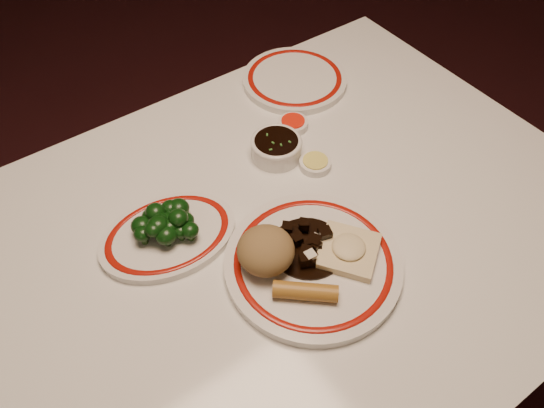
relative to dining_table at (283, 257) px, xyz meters
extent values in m
plane|color=black|center=(0.00, 0.00, -0.66)|extent=(7.00, 7.00, 0.00)
cube|color=white|center=(0.00, 0.00, 0.07)|extent=(1.20, 0.90, 0.04)
cylinder|color=black|center=(-0.54, 0.39, -0.30)|extent=(0.06, 0.06, 0.71)
cylinder|color=black|center=(0.54, 0.39, -0.30)|extent=(0.06, 0.06, 0.71)
cylinder|color=white|center=(-0.01, -0.10, 0.10)|extent=(0.40, 0.40, 0.02)
torus|color=#971107|center=(-0.01, -0.10, 0.11)|extent=(0.35, 0.35, 0.00)
ellipsoid|color=olive|center=(-0.08, -0.05, 0.14)|extent=(0.10, 0.10, 0.07)
cylinder|color=#A97529|center=(-0.06, -0.14, 0.12)|extent=(0.10, 0.09, 0.03)
cube|color=beige|center=(0.05, -0.12, 0.12)|extent=(0.13, 0.13, 0.02)
ellipsoid|color=beige|center=(0.05, -0.12, 0.13)|extent=(0.06, 0.06, 0.02)
cylinder|color=black|center=(0.00, -0.07, 0.11)|extent=(0.13, 0.13, 0.00)
cube|color=black|center=(0.00, -0.08, 0.12)|extent=(0.02, 0.02, 0.02)
cube|color=black|center=(0.01, -0.08, 0.12)|extent=(0.02, 0.02, 0.01)
cube|color=black|center=(0.02, -0.03, 0.12)|extent=(0.02, 0.02, 0.02)
cube|color=black|center=(0.01, -0.08, 0.12)|extent=(0.02, 0.02, 0.02)
cube|color=black|center=(0.00, -0.07, 0.13)|extent=(0.02, 0.02, 0.02)
cube|color=black|center=(0.03, -0.07, 0.13)|extent=(0.03, 0.03, 0.02)
cube|color=black|center=(0.00, -0.07, 0.13)|extent=(0.02, 0.02, 0.02)
cube|color=black|center=(-0.01, -0.02, 0.12)|extent=(0.03, 0.03, 0.02)
cube|color=black|center=(-0.02, -0.10, 0.12)|extent=(0.03, 0.03, 0.02)
cube|color=black|center=(-0.02, -0.08, 0.13)|extent=(0.03, 0.03, 0.02)
cube|color=black|center=(0.00, -0.07, 0.12)|extent=(0.02, 0.02, 0.01)
cube|color=black|center=(-0.03, -0.10, 0.13)|extent=(0.03, 0.03, 0.02)
cube|color=black|center=(0.02, -0.04, 0.13)|extent=(0.02, 0.02, 0.02)
cube|color=black|center=(0.01, -0.07, 0.12)|extent=(0.03, 0.03, 0.02)
cube|color=black|center=(-0.01, -0.09, 0.12)|extent=(0.02, 0.02, 0.02)
cube|color=black|center=(-0.01, -0.05, 0.12)|extent=(0.02, 0.02, 0.02)
cube|color=black|center=(-0.03, -0.04, 0.12)|extent=(0.02, 0.02, 0.02)
cube|color=beige|center=(-0.02, -0.10, 0.13)|extent=(0.02, 0.02, 0.01)
cube|color=beige|center=(0.02, -0.07, 0.12)|extent=(0.02, 0.02, 0.01)
torus|color=#971107|center=(-0.18, 0.10, 0.11)|extent=(0.24, 0.24, 0.00)
cylinder|color=#23471C|center=(-0.17, 0.11, 0.11)|extent=(0.01, 0.01, 0.01)
ellipsoid|color=black|center=(-0.17, 0.11, 0.13)|extent=(0.03, 0.03, 0.02)
cylinder|color=#23471C|center=(-0.14, 0.12, 0.11)|extent=(0.01, 0.01, 0.01)
ellipsoid|color=black|center=(-0.14, 0.12, 0.13)|extent=(0.04, 0.04, 0.03)
cylinder|color=#23471C|center=(-0.21, 0.12, 0.11)|extent=(0.01, 0.01, 0.01)
ellipsoid|color=black|center=(-0.21, 0.12, 0.13)|extent=(0.04, 0.04, 0.03)
cylinder|color=#23471C|center=(-0.22, 0.10, 0.11)|extent=(0.01, 0.01, 0.02)
ellipsoid|color=black|center=(-0.22, 0.10, 0.13)|extent=(0.03, 0.03, 0.02)
cylinder|color=#23471C|center=(-0.19, 0.08, 0.11)|extent=(0.01, 0.01, 0.01)
ellipsoid|color=black|center=(-0.19, 0.08, 0.13)|extent=(0.04, 0.04, 0.03)
cylinder|color=#23471C|center=(-0.16, 0.12, 0.11)|extent=(0.01, 0.01, 0.02)
ellipsoid|color=black|center=(-0.16, 0.12, 0.13)|extent=(0.03, 0.03, 0.02)
cylinder|color=#23471C|center=(-0.16, 0.09, 0.11)|extent=(0.01, 0.01, 0.02)
ellipsoid|color=black|center=(-0.16, 0.09, 0.13)|extent=(0.04, 0.04, 0.03)
cylinder|color=#23471C|center=(-0.19, 0.09, 0.11)|extent=(0.01, 0.01, 0.01)
ellipsoid|color=black|center=(-0.19, 0.09, 0.13)|extent=(0.03, 0.03, 0.02)
cylinder|color=#23471C|center=(-0.19, 0.13, 0.11)|extent=(0.01, 0.01, 0.01)
ellipsoid|color=black|center=(-0.19, 0.13, 0.13)|extent=(0.03, 0.03, 0.02)
cylinder|color=#23471C|center=(-0.15, 0.09, 0.11)|extent=(0.01, 0.01, 0.01)
ellipsoid|color=black|center=(-0.15, 0.09, 0.13)|extent=(0.03, 0.03, 0.03)
cylinder|color=#23471C|center=(-0.17, 0.08, 0.11)|extent=(0.01, 0.01, 0.01)
ellipsoid|color=black|center=(-0.17, 0.08, 0.13)|extent=(0.03, 0.03, 0.02)
cylinder|color=#23471C|center=(-0.16, 0.13, 0.11)|extent=(0.01, 0.01, 0.02)
ellipsoid|color=black|center=(-0.16, 0.13, 0.13)|extent=(0.03, 0.03, 0.03)
cylinder|color=#23471C|center=(-0.17, 0.10, 0.11)|extent=(0.01, 0.01, 0.01)
ellipsoid|color=black|center=(-0.17, 0.10, 0.13)|extent=(0.04, 0.04, 0.03)
cylinder|color=#23471C|center=(-0.15, 0.07, 0.11)|extent=(0.01, 0.01, 0.01)
ellipsoid|color=black|center=(-0.15, 0.07, 0.13)|extent=(0.03, 0.03, 0.03)
cylinder|color=#23471C|center=(-0.18, 0.10, 0.11)|extent=(0.01, 0.01, 0.01)
ellipsoid|color=black|center=(-0.18, 0.10, 0.13)|extent=(0.04, 0.04, 0.03)
ellipsoid|color=black|center=(-0.18, 0.13, 0.14)|extent=(0.04, 0.04, 0.03)
ellipsoid|color=black|center=(-0.21, 0.09, 0.14)|extent=(0.03, 0.03, 0.02)
ellipsoid|color=black|center=(-0.20, 0.10, 0.14)|extent=(0.04, 0.04, 0.03)
ellipsoid|color=black|center=(-0.18, 0.11, 0.14)|extent=(0.03, 0.03, 0.02)
ellipsoid|color=black|center=(-0.18, 0.09, 0.14)|extent=(0.03, 0.03, 0.02)
ellipsoid|color=black|center=(-0.19, 0.10, 0.14)|extent=(0.03, 0.03, 0.02)
ellipsoid|color=black|center=(-0.16, 0.09, 0.15)|extent=(0.03, 0.03, 0.03)
cylinder|color=white|center=(0.10, 0.16, 0.11)|extent=(0.10, 0.10, 0.04)
cylinder|color=black|center=(0.10, 0.16, 0.13)|extent=(0.09, 0.09, 0.00)
cylinder|color=white|center=(0.18, 0.21, 0.10)|extent=(0.06, 0.06, 0.02)
cylinder|color=red|center=(0.18, 0.21, 0.11)|extent=(0.05, 0.05, 0.00)
cylinder|color=white|center=(0.14, 0.09, 0.10)|extent=(0.06, 0.06, 0.02)
cylinder|color=#E1D75C|center=(0.14, 0.09, 0.11)|extent=(0.05, 0.05, 0.00)
cylinder|color=white|center=(0.27, 0.33, 0.10)|extent=(0.25, 0.25, 0.02)
torus|color=#971107|center=(0.27, 0.33, 0.11)|extent=(0.21, 0.21, 0.00)
camera|label=1|loc=(-0.36, -0.46, 0.85)|focal=35.00mm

